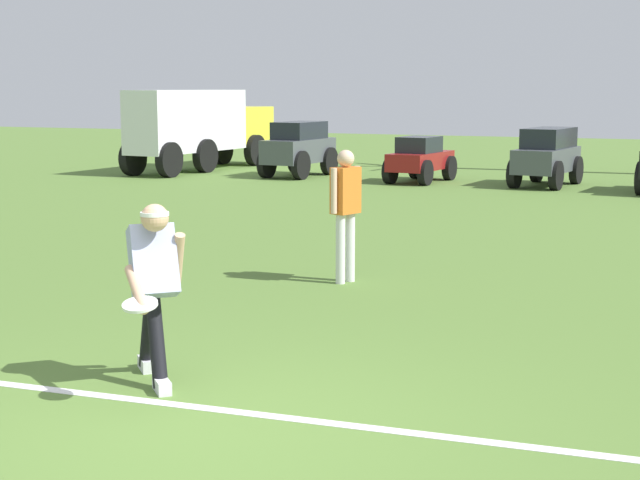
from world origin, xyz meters
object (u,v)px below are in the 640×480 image
Objects in this scene: frisbee_thrower at (154,283)px; parked_car_slot_a at (299,147)px; box_truck at (199,125)px; teammate_near_sideline at (346,203)px; parked_car_slot_c at (547,155)px; parked_car_slot_b at (420,159)px; frisbee_in_flight at (140,305)px.

frisbee_thrower is 17.90m from parked_car_slot_a.
box_truck reaches higher than parked_car_slot_a.
parked_car_slot_c is (0.03, 12.47, -0.22)m from teammate_near_sideline.
parked_car_slot_c is at bearing -3.59° from box_truck.
frisbee_thrower is at bearing -68.93° from parked_car_slot_a.
box_truck is (-6.66, 0.88, 0.67)m from parked_car_slot_b.
parked_car_slot_c is at bearing 89.85° from teammate_near_sideline.
parked_car_slot_a is at bearing 111.07° from frisbee_thrower.
teammate_near_sideline is at bearing -63.14° from parked_car_slot_a.
box_truck is (-3.32, 0.66, 0.49)m from parked_car_slot_a.
frisbee_thrower is 0.59× the size of parked_car_slot_a.
parked_car_slot_a is 1.06× the size of parked_car_slot_b.
parked_car_slot_b is (-3.10, 16.48, -0.23)m from frisbee_thrower.
teammate_near_sideline is 0.65× the size of parked_car_slot_a.
parked_car_slot_c is at bearing 5.24° from parked_car_slot_b.
parked_car_slot_a is 6.32m from parked_car_slot_c.
parked_car_slot_a is (-6.29, 12.41, -0.20)m from teammate_near_sideline.
frisbee_in_flight is at bearing -66.98° from frisbee_thrower.
box_truck is (-9.61, 13.08, 0.29)m from teammate_near_sideline.
box_truck is at bearing 176.41° from parked_car_slot_c.
frisbee_in_flight is 0.13× the size of parked_car_slot_b.
teammate_near_sideline reaches higher than frisbee_in_flight.
frisbee_in_flight is 0.12× the size of parked_car_slot_c.
parked_car_slot_c is (-0.33, 17.27, -0.03)m from frisbee_in_flight.
parked_car_slot_b is (3.33, -0.22, -0.18)m from parked_car_slot_a.
box_truck is at bearing 172.48° from parked_car_slot_b.
frisbee_in_flight is at bearing -85.68° from teammate_near_sideline.
frisbee_in_flight is 17.27m from parked_car_slot_c.
teammate_near_sideline is 0.69× the size of parked_car_slot_b.
frisbee_in_flight is 0.19× the size of teammate_near_sideline.
box_truck is at bearing 119.34° from frisbee_thrower.
frisbee_in_flight is 20.47m from box_truck.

